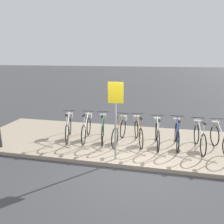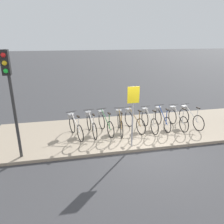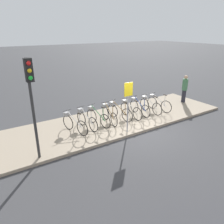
{
  "view_description": "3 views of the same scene",
  "coord_description": "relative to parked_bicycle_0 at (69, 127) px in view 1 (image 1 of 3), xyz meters",
  "views": [
    {
      "loc": [
        0.63,
        -5.66,
        3.19
      ],
      "look_at": [
        -0.93,
        1.45,
        1.29
      ],
      "focal_mm": 35.0,
      "sensor_mm": 36.0,
      "label": 1
    },
    {
      "loc": [
        -2.85,
        -6.94,
        4.18
      ],
      "look_at": [
        -1.13,
        1.37,
        1.19
      ],
      "focal_mm": 35.0,
      "sensor_mm": 36.0,
      "label": 2
    },
    {
      "loc": [
        -6.12,
        -7.06,
        4.65
      ],
      "look_at": [
        -0.62,
        1.53,
        0.72
      ],
      "focal_mm": 35.0,
      "sensor_mm": 36.0,
      "label": 3
    }
  ],
  "objects": [
    {
      "name": "parked_bicycle_4",
      "position": [
        2.61,
        0.17,
        0.0
      ],
      "size": [
        0.6,
        1.66,
        1.05
      ],
      "color": "black",
      "rests_on": "sidewalk"
    },
    {
      "name": "ground_plane",
      "position": [
        2.66,
        -1.64,
        -0.58
      ],
      "size": [
        120.0,
        120.0,
        0.0
      ],
      "primitive_type": "plane",
      "color": "#38383A"
    },
    {
      "name": "sidewalk",
      "position": [
        2.66,
        0.17,
        -0.52
      ],
      "size": [
        12.23,
        3.63,
        0.12
      ],
      "color": "gray",
      "rests_on": "ground_plane"
    },
    {
      "name": "parked_bicycle_3",
      "position": [
        1.96,
        0.07,
        0.0
      ],
      "size": [
        0.46,
        1.71,
        1.05
      ],
      "color": "black",
      "rests_on": "sidewalk"
    },
    {
      "name": "parked_bicycle_7",
      "position": [
        4.67,
        0.04,
        0.0
      ],
      "size": [
        0.46,
        1.71,
        1.05
      ],
      "color": "black",
      "rests_on": "sidewalk"
    },
    {
      "name": "parked_bicycle_1",
      "position": [
        0.68,
        0.1,
        0.0
      ],
      "size": [
        0.46,
        1.7,
        1.05
      ],
      "color": "black",
      "rests_on": "sidewalk"
    },
    {
      "name": "parked_bicycle_0",
      "position": [
        0.0,
        0.0,
        0.0
      ],
      "size": [
        0.64,
        1.65,
        1.05
      ],
      "color": "black",
      "rests_on": "sidewalk"
    },
    {
      "name": "parked_bicycle_6",
      "position": [
        3.95,
        0.12,
        0.0
      ],
      "size": [
        0.46,
        1.71,
        1.05
      ],
      "color": "black",
      "rests_on": "sidewalk"
    },
    {
      "name": "parked_bicycle_2",
      "position": [
        1.3,
        0.13,
        0.0
      ],
      "size": [
        0.54,
        1.68,
        1.05
      ],
      "color": "black",
      "rests_on": "sidewalk"
    },
    {
      "name": "parked_bicycle_8",
      "position": [
        5.31,
        0.03,
        0.0
      ],
      "size": [
        0.48,
        1.7,
        1.05
      ],
      "color": "black",
      "rests_on": "sidewalk"
    },
    {
      "name": "parked_bicycle_5",
      "position": [
        3.29,
        0.06,
        0.0
      ],
      "size": [
        0.46,
        1.71,
        1.05
      ],
      "color": "black",
      "rests_on": "sidewalk"
    },
    {
      "name": "sign_post",
      "position": [
        2.08,
        -1.35,
        1.14
      ],
      "size": [
        0.44,
        0.07,
        2.35
      ],
      "color": "#99999E",
      "rests_on": "sidewalk"
    }
  ]
}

